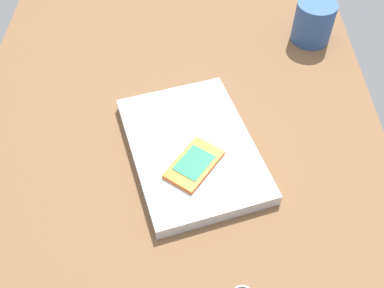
% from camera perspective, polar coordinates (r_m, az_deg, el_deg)
% --- Properties ---
extents(desk_surface, '(1.20, 0.80, 0.03)m').
position_cam_1_polar(desk_surface, '(0.82, -2.40, -1.77)').
color(desk_surface, brown).
rests_on(desk_surface, ground).
extents(laptop_closed, '(0.35, 0.29, 0.02)m').
position_cam_1_polar(laptop_closed, '(0.80, -0.00, -0.35)').
color(laptop_closed, '#B7BABC').
rests_on(laptop_closed, desk_surface).
extents(cell_phone_on_laptop, '(0.12, 0.11, 0.01)m').
position_cam_1_polar(cell_phone_on_laptop, '(0.76, 0.27, -2.60)').
color(cell_phone_on_laptop, orange).
rests_on(cell_phone_on_laptop, laptop_closed).
extents(coffee_mug, '(0.12, 0.09, 0.09)m').
position_cam_1_polar(coffee_mug, '(1.06, 15.31, 14.95)').
color(coffee_mug, '#2D518C').
rests_on(coffee_mug, desk_surface).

